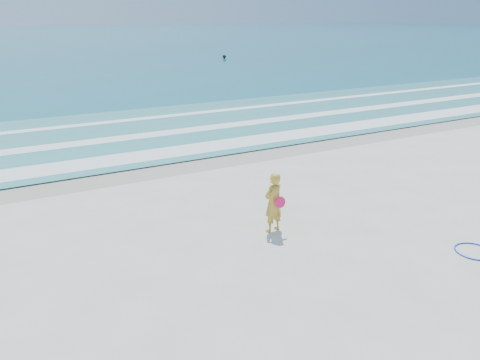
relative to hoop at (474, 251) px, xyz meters
name	(u,v)px	position (x,y,z in m)	size (l,w,h in m)	color
ground	(322,300)	(-4.08, 0.13, -0.01)	(400.00, 400.00, 0.00)	silver
wet_sand	(159,166)	(-4.08, 9.13, -0.01)	(400.00, 2.40, 0.00)	#B2A893
ocean	(3,39)	(-4.08, 105.13, 0.01)	(400.00, 190.00, 0.04)	#19727F
shallow	(120,134)	(-4.08, 14.13, 0.03)	(400.00, 10.00, 0.01)	#59B7AD
foam_near	(147,155)	(-4.08, 10.43, 0.04)	(400.00, 1.40, 0.01)	white
foam_mid	(125,138)	(-4.08, 13.33, 0.04)	(400.00, 0.90, 0.01)	white
foam_far	(106,122)	(-4.08, 16.63, 0.04)	(400.00, 0.60, 0.01)	white
hoop	(474,251)	(0.00, 0.00, 0.00)	(0.82, 0.82, 0.03)	#0B31C9
buoy	(224,57)	(15.80, 43.74, 0.23)	(0.41, 0.41, 0.41)	black
woman	(273,203)	(-3.34, 3.01, 0.72)	(0.60, 0.47, 1.46)	gold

